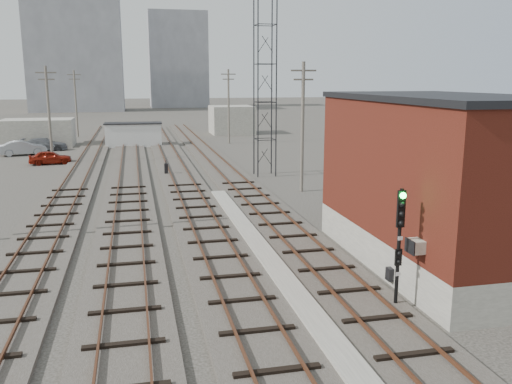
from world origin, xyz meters
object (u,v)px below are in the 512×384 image
object	(u,v)px
signal_mast	(400,239)
car_red	(50,157)
car_grey	(45,144)
site_trailer	(134,134)
switch_stand	(166,169)
car_silver	(23,148)

from	to	relation	value
signal_mast	car_red	world-z (taller)	signal_mast
car_grey	signal_mast	bearing A→B (deg)	-159.07
site_trailer	car_grey	world-z (taller)	site_trailer
site_trailer	signal_mast	bearing A→B (deg)	-79.22
switch_stand	signal_mast	bearing A→B (deg)	-81.95
switch_stand	car_grey	distance (m)	22.85
car_silver	car_grey	distance (m)	3.88
signal_mast	car_grey	bearing A→B (deg)	111.14
car_red	switch_stand	bearing A→B (deg)	-138.79
signal_mast	switch_stand	bearing A→B (deg)	102.28
switch_stand	car_red	size ratio (longest dim) A/B	0.32
car_silver	car_grey	bearing A→B (deg)	-39.33
site_trailer	car_silver	size ratio (longest dim) A/B	1.44
switch_stand	car_red	world-z (taller)	switch_stand
signal_mast	site_trailer	size ratio (longest dim) A/B	0.64
car_grey	car_red	bearing A→B (deg)	-169.43
site_trailer	car_grey	bearing A→B (deg)	-168.88
site_trailer	car_red	bearing A→B (deg)	-121.02
car_grey	car_silver	bearing A→B (deg)	154.94
car_red	car_silver	size ratio (longest dim) A/B	0.82
car_red	car_grey	xyz separation A→B (m)	(-2.03, 10.66, 0.05)
car_red	car_grey	size ratio (longest dim) A/B	0.79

